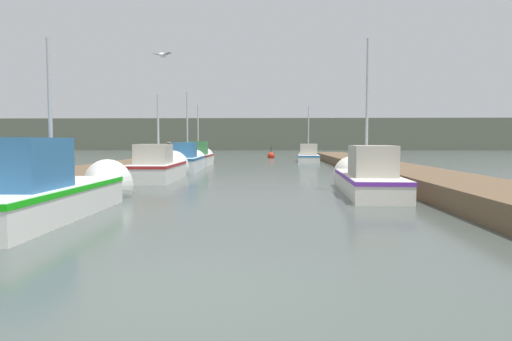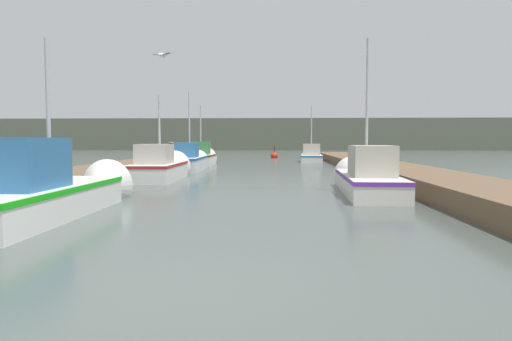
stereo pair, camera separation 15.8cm
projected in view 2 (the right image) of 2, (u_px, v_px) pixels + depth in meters
The scene contains 15 objects.
ground_plane at pixel (174, 298), 4.35m from camera, with size 200.00×200.00×0.00m.
dock_left at pixel (127, 168), 20.54m from camera, with size 2.39×40.00×0.50m.
dock_right at pixel (386, 169), 20.02m from camera, with size 2.39×40.00×0.50m.
distant_shore_ridge at pixel (271, 135), 77.64m from camera, with size 120.00×16.00×4.93m.
fishing_boat_0 at pixel (55, 190), 9.33m from camera, with size 1.48×5.90×3.89m.
fishing_boat_1 at pixel (364, 177), 13.52m from camera, with size 1.64×6.21×4.79m.
fishing_boat_2 at pixel (162, 167), 17.98m from camera, with size 1.68×5.28×3.66m.
fishing_boat_3 at pixel (190, 161), 23.31m from camera, with size 1.53×5.57×4.24m.
fishing_boat_4 at pixel (201, 157), 27.97m from camera, with size 1.66×4.44×4.09m.
fishing_boat_5 at pixel (311, 156), 32.80m from camera, with size 1.69×4.61×4.37m.
mooring_piling_0 at pixel (178, 156), 25.14m from camera, with size 0.28×0.28×1.32m.
mooring_piling_1 at pixel (197, 155), 31.59m from camera, with size 0.23×0.23×1.02m.
mooring_piling_2 at pixel (171, 155), 23.87m from camera, with size 0.23×0.23×1.43m.
channel_buoy at pixel (274, 156), 39.56m from camera, with size 0.63×0.63×1.13m.
seagull_lead at pixel (162, 55), 12.05m from camera, with size 0.55×0.33×0.12m.
Camera 2 is at (0.98, -4.22, 1.51)m, focal length 32.00 mm.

